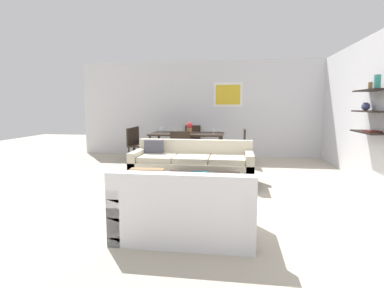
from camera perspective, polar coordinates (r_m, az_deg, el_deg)
name	(u,v)px	position (r m, az deg, el deg)	size (l,w,h in m)	color
ground_plane	(198,187)	(5.52, 1.16, -8.03)	(18.00, 18.00, 0.00)	#BCB29E
back_wall_unit	(224,109)	(8.82, 5.97, 6.53)	(8.40, 0.09, 2.70)	silver
right_wall_shelf_unit	(371,111)	(6.34, 30.35, 5.32)	(0.34, 8.20, 2.70)	silver
sofa_beige	(192,167)	(5.80, 0.03, -4.33)	(2.23, 0.90, 0.78)	beige
loveseat_white	(185,210)	(3.49, -1.31, -12.14)	(1.50, 0.90, 0.78)	white
coffee_table	(201,190)	(4.64, 1.65, -8.56)	(1.15, 1.04, 0.38)	black
decorative_bowl	(199,176)	(4.53, 1.34, -5.90)	(0.36, 0.36, 0.08)	navy
candle_jar	(220,177)	(4.51, 5.22, -6.10)	(0.08, 0.08, 0.07)	silver
dining_table	(187,136)	(7.82, -0.89, 1.56)	(1.84, 1.00, 0.75)	black
dining_chair_left_near	(135,143)	(7.94, -10.63, 0.23)	(0.44, 0.44, 0.88)	black
dining_chair_right_near	(240,145)	(7.52, 8.86, -0.12)	(0.44, 0.44, 0.88)	black
dining_chair_head	(192,139)	(8.73, 0.05, 0.96)	(0.44, 0.44, 0.88)	black
dining_chair_left_far	(140,141)	(8.37, -9.64, 0.59)	(0.44, 0.44, 0.88)	black
dining_chair_foot	(181,147)	(6.96, -2.06, -0.63)	(0.44, 0.44, 0.88)	black
wine_glass_head	(190,128)	(8.24, -0.41, 3.06)	(0.06, 0.06, 0.16)	silver
wine_glass_left_near	(160,129)	(7.82, -5.97, 2.85)	(0.07, 0.07, 0.16)	silver
wine_glass_right_near	(214,130)	(7.61, 4.04, 2.65)	(0.06, 0.06, 0.15)	silver
wine_glass_left_far	(162,128)	(8.06, -5.55, 2.95)	(0.06, 0.06, 0.16)	silver
centerpiece_vase	(189,128)	(7.76, -0.49, 3.09)	(0.16, 0.16, 0.28)	olive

